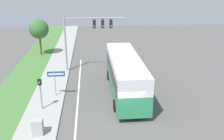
{
  "coord_description": "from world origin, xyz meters",
  "views": [
    {
      "loc": [
        -2.48,
        -15.87,
        9.66
      ],
      "look_at": [
        -0.45,
        5.72,
        1.85
      ],
      "focal_mm": 40.0,
      "sensor_mm": 36.0,
      "label": 1
    }
  ],
  "objects_px": {
    "signal_gantry": "(87,31)",
    "pedestrian_signal": "(40,89)",
    "bus": "(125,72)",
    "utility_cabinet": "(38,127)",
    "street_sign": "(56,78)"
  },
  "relations": [
    {
      "from": "bus",
      "to": "utility_cabinet",
      "type": "height_order",
      "value": "bus"
    },
    {
      "from": "signal_gantry",
      "to": "street_sign",
      "type": "relative_size",
      "value": 2.75
    },
    {
      "from": "utility_cabinet",
      "to": "pedestrian_signal",
      "type": "bearing_deg",
      "value": 95.42
    },
    {
      "from": "street_sign",
      "to": "bus",
      "type": "bearing_deg",
      "value": 3.21
    },
    {
      "from": "pedestrian_signal",
      "to": "street_sign",
      "type": "relative_size",
      "value": 1.08
    },
    {
      "from": "signal_gantry",
      "to": "utility_cabinet",
      "type": "xyz_separation_m",
      "value": [
        -3.28,
        -12.47,
        -3.86
      ]
    },
    {
      "from": "pedestrian_signal",
      "to": "street_sign",
      "type": "bearing_deg",
      "value": 69.01
    },
    {
      "from": "street_sign",
      "to": "utility_cabinet",
      "type": "bearing_deg",
      "value": -95.44
    },
    {
      "from": "signal_gantry",
      "to": "pedestrian_signal",
      "type": "distance_m",
      "value": 10.04
    },
    {
      "from": "signal_gantry",
      "to": "street_sign",
      "type": "height_order",
      "value": "signal_gantry"
    },
    {
      "from": "bus",
      "to": "pedestrian_signal",
      "type": "xyz_separation_m",
      "value": [
        -6.94,
        -2.65,
        -0.16
      ]
    },
    {
      "from": "pedestrian_signal",
      "to": "street_sign",
      "type": "distance_m",
      "value": 2.48
    },
    {
      "from": "pedestrian_signal",
      "to": "utility_cabinet",
      "type": "bearing_deg",
      "value": -84.58
    },
    {
      "from": "signal_gantry",
      "to": "utility_cabinet",
      "type": "relative_size",
      "value": 6.15
    },
    {
      "from": "bus",
      "to": "utility_cabinet",
      "type": "bearing_deg",
      "value": -136.98
    }
  ]
}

